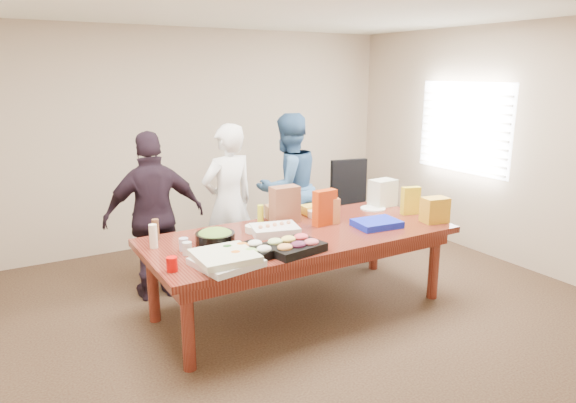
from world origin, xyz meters
TOP-DOWN VIEW (x-y plane):
  - floor at (0.00, 0.00)m, footprint 5.50×5.00m
  - ceiling at (0.00, 0.00)m, footprint 5.50×5.00m
  - wall_back at (0.00, 2.50)m, footprint 5.50×0.04m
  - wall_right at (2.75, 0.00)m, footprint 0.04×5.00m
  - window_panel at (2.72, 0.60)m, footprint 0.03×1.40m
  - window_blinds at (2.68, 0.60)m, footprint 0.04×1.36m
  - conference_table at (0.00, 0.00)m, footprint 2.80×1.20m
  - office_chair at (1.37, 0.90)m, footprint 0.65×0.65m
  - person_center at (-0.26, 1.02)m, footprint 0.66×0.49m
  - person_right at (0.61, 1.26)m, footprint 0.91×0.75m
  - person_left at (-1.06, 0.96)m, footprint 0.99×0.46m
  - veggie_tray at (-0.72, -0.35)m, footprint 0.52×0.46m
  - fruit_tray at (-0.32, -0.40)m, footprint 0.50×0.42m
  - sheet_cake at (-0.22, 0.09)m, footprint 0.47×0.40m
  - salad_bowl at (-0.80, 0.07)m, footprint 0.42×0.42m
  - chip_bag_blue at (0.72, -0.20)m, footprint 0.44×0.35m
  - chip_bag_red at (0.33, 0.10)m, footprint 0.24×0.12m
  - chip_bag_yellow at (1.30, -0.03)m, footprint 0.20×0.12m
  - chip_bag_orange at (0.40, 0.09)m, footprint 0.17×0.11m
  - mayo_jar at (0.17, 0.46)m, footprint 0.12×0.12m
  - mustard_bottle at (-0.16, 0.48)m, footprint 0.07×0.07m
  - dressing_bottle at (-1.19, 0.45)m, footprint 0.07×0.07m
  - ranch_bottle at (-1.27, 0.26)m, footprint 0.09×0.09m
  - banana_bunch at (0.47, 0.50)m, footprint 0.27×0.16m
  - bread_loaf at (0.10, 0.52)m, footprint 0.36×0.21m
  - kraft_bag at (0.04, 0.36)m, footprint 0.28×0.16m
  - red_cup at (-1.30, -0.32)m, footprint 0.10×0.10m
  - clear_cup_a at (-1.09, -0.04)m, footprint 0.08×0.08m
  - clear_cup_b at (-1.08, 0.07)m, footprint 0.10×0.10m
  - pizza_box_lower at (-0.91, -0.41)m, footprint 0.51×0.51m
  - pizza_box_upper at (-0.92, -0.40)m, footprint 0.44×0.44m
  - plate_a at (1.10, 0.31)m, footprint 0.28×0.28m
  - plate_b at (0.47, 0.51)m, footprint 0.31×0.31m
  - dip_bowl_a at (0.41, 0.37)m, footprint 0.21×0.21m
  - dip_bowl_b at (-0.36, 0.23)m, footprint 0.17×0.17m
  - grocery_bag_white at (1.27, 0.37)m, footprint 0.28×0.21m
  - grocery_bag_yellow at (1.30, -0.36)m, footprint 0.27×0.21m

SIDE VIEW (x-z plane):
  - floor at x=0.00m, z-range -0.02..0.00m
  - conference_table at x=0.00m, z-range 0.00..0.75m
  - office_chair at x=1.37m, z-range 0.00..1.09m
  - plate_a at x=1.10m, z-range 0.75..0.77m
  - plate_b at x=0.47m, z-range 0.75..0.77m
  - pizza_box_lower at x=-0.91m, z-range 0.75..0.80m
  - chip_bag_blue at x=0.72m, z-range 0.75..0.81m
  - dip_bowl_b at x=-0.36m, z-range 0.75..0.81m
  - dip_bowl_a at x=0.41m, z-range 0.75..0.82m
  - veggie_tray at x=-0.72m, z-range 0.75..0.82m
  - fruit_tray at x=-0.32m, z-range 0.75..0.82m
  - sheet_cake at x=-0.22m, z-range 0.75..0.82m
  - banana_bunch at x=0.47m, z-range 0.75..0.84m
  - clear_cup_a at x=-1.09m, z-range 0.75..0.85m
  - clear_cup_b at x=-1.08m, z-range 0.75..0.85m
  - salad_bowl at x=-0.80m, z-range 0.75..0.86m
  - red_cup at x=-1.30m, z-range 0.75..0.86m
  - bread_loaf at x=0.10m, z-range 0.75..0.88m
  - person_left at x=-1.06m, z-range 0.00..1.64m
  - mayo_jar at x=0.17m, z-range 0.75..0.90m
  - pizza_box_upper at x=-0.92m, z-range 0.80..0.85m
  - person_center at x=-0.26m, z-range 0.00..1.66m
  - mustard_bottle at x=-0.16m, z-range 0.75..0.92m
  - dressing_bottle at x=-1.19m, z-range 0.75..0.94m
  - ranch_bottle at x=-1.27m, z-range 0.75..0.95m
  - person_right at x=0.61m, z-range 0.00..1.72m
  - grocery_bag_yellow at x=1.30m, z-range 0.75..0.99m
  - chip_bag_orange at x=0.40m, z-range 0.75..1.00m
  - chip_bag_yellow at x=1.30m, z-range 0.75..1.03m
  - grocery_bag_white at x=1.27m, z-range 0.75..1.04m
  - chip_bag_red at x=0.33m, z-range 0.75..1.09m
  - kraft_bag at x=0.04m, z-range 0.75..1.10m
  - wall_back at x=0.00m, z-range 0.00..2.70m
  - wall_right at x=2.75m, z-range 0.00..2.70m
  - window_panel at x=2.72m, z-range 0.95..2.05m
  - window_blinds at x=2.68m, z-range 1.00..2.00m
  - ceiling at x=0.00m, z-range 2.70..2.72m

